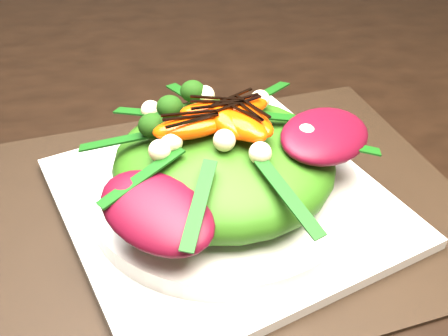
{
  "coord_description": "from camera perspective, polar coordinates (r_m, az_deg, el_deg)",
  "views": [
    {
      "loc": [
        -0.01,
        -0.55,
        1.09
      ],
      "look_at": [
        0.04,
        -0.18,
        0.8
      ],
      "focal_mm": 42.0,
      "sensor_mm": 36.0,
      "label": 1
    }
  ],
  "objects": [
    {
      "name": "dining_table",
      "position": [
        0.66,
        -6.02,
        4.41
      ],
      "size": [
        1.6,
        0.9,
        0.75
      ],
      "primitive_type": "cube",
      "color": "black",
      "rests_on": "floor"
    },
    {
      "name": "placemat",
      "position": [
        0.5,
        0.0,
        -4.18
      ],
      "size": [
        0.51,
        0.42,
        0.0
      ],
      "primitive_type": "cube",
      "rotation": [
        0.0,
        0.0,
        0.17
      ],
      "color": "black",
      "rests_on": "dining_table"
    },
    {
      "name": "plate_base",
      "position": [
        0.5,
        -0.0,
        -3.55
      ],
      "size": [
        0.36,
        0.36,
        0.01
      ],
      "primitive_type": "cube",
      "rotation": [
        0.0,
        0.0,
        0.35
      ],
      "color": "silver",
      "rests_on": "placemat"
    },
    {
      "name": "salad_bowl",
      "position": [
        0.49,
        -0.0,
        -2.26
      ],
      "size": [
        0.29,
        0.29,
        0.02
      ],
      "primitive_type": "cylinder",
      "rotation": [
        0.0,
        0.0,
        -0.21
      ],
      "color": "silver",
      "rests_on": "plate_base"
    },
    {
      "name": "lettuce_mound",
      "position": [
        0.47,
        -0.0,
        0.65
      ],
      "size": [
        0.21,
        0.21,
        0.07
      ],
      "primitive_type": "ellipsoid",
      "rotation": [
        0.0,
        0.0,
        -0.05
      ],
      "color": "#2F6112",
      "rests_on": "salad_bowl"
    },
    {
      "name": "radicchio_leaf",
      "position": [
        0.46,
        10.99,
        3.52
      ],
      "size": [
        0.12,
        0.11,
        0.02
      ],
      "primitive_type": "ellipsoid",
      "rotation": [
        0.0,
        0.0,
        0.67
      ],
      "color": "#480716",
      "rests_on": "lettuce_mound"
    },
    {
      "name": "orange_segment",
      "position": [
        0.46,
        -0.32,
        6.26
      ],
      "size": [
        0.07,
        0.04,
        0.02
      ],
      "primitive_type": "ellipsoid",
      "rotation": [
        0.0,
        0.0,
        -0.23
      ],
      "color": "#ED3703",
      "rests_on": "lettuce_mound"
    },
    {
      "name": "broccoli_floret",
      "position": [
        0.47,
        -6.37,
        6.71
      ],
      "size": [
        0.04,
        0.04,
        0.03
      ],
      "primitive_type": "sphere",
      "rotation": [
        0.0,
        0.0,
        -0.19
      ],
      "color": "black",
      "rests_on": "lettuce_mound"
    },
    {
      "name": "macadamia_nut",
      "position": [
        0.42,
        5.16,
        1.6
      ],
      "size": [
        0.02,
        0.02,
        0.02
      ],
      "primitive_type": "sphere",
      "rotation": [
        0.0,
        0.0,
        -0.01
      ],
      "color": "beige",
      "rests_on": "lettuce_mound"
    },
    {
      "name": "balsamic_drizzle",
      "position": [
        0.46,
        -0.32,
        7.25
      ],
      "size": [
        0.04,
        0.01,
        0.0
      ],
      "primitive_type": "cube",
      "rotation": [
        0.0,
        0.0,
        -0.23
      ],
      "color": "black",
      "rests_on": "orange_segment"
    }
  ]
}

